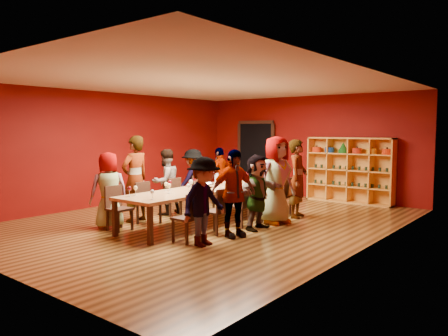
{
  "coord_description": "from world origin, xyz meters",
  "views": [
    {
      "loc": [
        6.16,
        -7.2,
        2.0
      ],
      "look_at": [
        0.06,
        0.42,
        1.15
      ],
      "focal_mm": 35.0,
      "sensor_mm": 36.0,
      "label": 1
    }
  ],
  "objects_px": {
    "person_left_2": "(166,182)",
    "chair_person_left_4": "(232,186)",
    "wine_bottle": "(263,175)",
    "chair_person_right_3": "(263,199)",
    "chair_person_right_4": "(284,194)",
    "shelving_unit": "(350,167)",
    "chair_person_left_1": "(146,201)",
    "person_right_1": "(233,193)",
    "chair_person_left_2": "(178,195)",
    "person_left_3": "(193,180)",
    "person_right_2": "(257,192)",
    "chair_person_left_3": "(201,191)",
    "chair_person_right_2": "(243,203)",
    "person_left_1": "(135,179)",
    "person_right_3": "(276,180)",
    "chair_person_right_1": "(219,209)",
    "tasting_table": "(210,190)",
    "chair_person_right_0": "(190,215)",
    "person_right_0": "(204,202)",
    "person_left_0": "(109,190)",
    "chair_person_left_0": "(117,205)",
    "spittoon_bowl": "(208,184)",
    "person_right_4": "(298,179)"
  },
  "relations": [
    {
      "from": "person_left_1",
      "to": "person_right_3",
      "type": "xyz_separation_m",
      "value": [
        2.52,
        1.75,
        -0.01
      ]
    },
    {
      "from": "chair_person_left_3",
      "to": "person_left_3",
      "type": "bearing_deg",
      "value": 180.0
    },
    {
      "from": "person_left_0",
      "to": "spittoon_bowl",
      "type": "height_order",
      "value": "person_left_0"
    },
    {
      "from": "chair_person_right_0",
      "to": "chair_person_right_1",
      "type": "distance_m",
      "value": 0.82
    },
    {
      "from": "person_left_1",
      "to": "spittoon_bowl",
      "type": "xyz_separation_m",
      "value": [
        1.22,
        1.02,
        -0.13
      ]
    },
    {
      "from": "person_left_2",
      "to": "chair_person_left_4",
      "type": "relative_size",
      "value": 1.74
    },
    {
      "from": "person_left_3",
      "to": "person_right_3",
      "type": "relative_size",
      "value": 0.82
    },
    {
      "from": "wine_bottle",
      "to": "chair_person_left_2",
      "type": "bearing_deg",
      "value": -117.41
    },
    {
      "from": "shelving_unit",
      "to": "chair_person_left_2",
      "type": "xyz_separation_m",
      "value": [
        -2.31,
        -4.38,
        -0.49
      ]
    },
    {
      "from": "chair_person_left_4",
      "to": "chair_person_right_0",
      "type": "xyz_separation_m",
      "value": [
        1.82,
        -3.61,
        0.0
      ]
    },
    {
      "from": "person_left_2",
      "to": "chair_person_right_2",
      "type": "relative_size",
      "value": 1.74
    },
    {
      "from": "tasting_table",
      "to": "person_right_2",
      "type": "relative_size",
      "value": 2.96
    },
    {
      "from": "chair_person_left_3",
      "to": "chair_person_right_3",
      "type": "relative_size",
      "value": 1.0
    },
    {
      "from": "chair_person_left_0",
      "to": "shelving_unit",
      "type": "bearing_deg",
      "value": 69.33
    },
    {
      "from": "person_right_2",
      "to": "shelving_unit",
      "type": "bearing_deg",
      "value": -3.68
    },
    {
      "from": "chair_person_right_4",
      "to": "chair_person_right_0",
      "type": "bearing_deg",
      "value": -90.0
    },
    {
      "from": "chair_person_right_4",
      "to": "shelving_unit",
      "type": "bearing_deg",
      "value": 79.84
    },
    {
      "from": "person_right_3",
      "to": "chair_person_right_4",
      "type": "height_order",
      "value": "person_right_3"
    },
    {
      "from": "chair_person_left_3",
      "to": "chair_person_right_1",
      "type": "distance_m",
      "value": 2.39
    },
    {
      "from": "person_right_1",
      "to": "person_right_2",
      "type": "bearing_deg",
      "value": 20.61
    },
    {
      "from": "wine_bottle",
      "to": "chair_person_right_3",
      "type": "bearing_deg",
      "value": -56.32
    },
    {
      "from": "chair_person_left_0",
      "to": "person_left_0",
      "type": "distance_m",
      "value": 0.38
    },
    {
      "from": "chair_person_right_1",
      "to": "chair_person_left_4",
      "type": "bearing_deg",
      "value": 123.07
    },
    {
      "from": "person_left_0",
      "to": "shelving_unit",
      "type": "bearing_deg",
      "value": -179.64
    },
    {
      "from": "chair_person_left_1",
      "to": "chair_person_left_4",
      "type": "height_order",
      "value": "same"
    },
    {
      "from": "person_right_0",
      "to": "chair_person_right_0",
      "type": "bearing_deg",
      "value": 89.75
    },
    {
      "from": "shelving_unit",
      "to": "person_right_2",
      "type": "bearing_deg",
      "value": -91.82
    },
    {
      "from": "person_left_3",
      "to": "person_right_2",
      "type": "height_order",
      "value": "person_left_3"
    },
    {
      "from": "wine_bottle",
      "to": "person_right_1",
      "type": "bearing_deg",
      "value": -67.17
    },
    {
      "from": "chair_person_left_3",
      "to": "chair_person_left_4",
      "type": "distance_m",
      "value": 1.25
    },
    {
      "from": "person_left_3",
      "to": "person_right_4",
      "type": "xyz_separation_m",
      "value": [
        2.46,
        0.86,
        0.13
      ]
    },
    {
      "from": "person_left_1",
      "to": "person_left_2",
      "type": "xyz_separation_m",
      "value": [
        -0.05,
        0.96,
        -0.16
      ]
    },
    {
      "from": "chair_person_left_1",
      "to": "chair_person_right_0",
      "type": "height_order",
      "value": "same"
    },
    {
      "from": "shelving_unit",
      "to": "chair_person_right_1",
      "type": "distance_m",
      "value": 5.16
    },
    {
      "from": "person_left_3",
      "to": "person_right_2",
      "type": "relative_size",
      "value": 1.01
    },
    {
      "from": "shelving_unit",
      "to": "chair_person_right_3",
      "type": "relative_size",
      "value": 2.7
    },
    {
      "from": "person_right_1",
      "to": "wine_bottle",
      "type": "height_order",
      "value": "person_right_1"
    },
    {
      "from": "shelving_unit",
      "to": "person_right_1",
      "type": "xyz_separation_m",
      "value": [
        -0.14,
        -5.11,
        -0.16
      ]
    },
    {
      "from": "chair_person_left_1",
      "to": "person_right_0",
      "type": "height_order",
      "value": "person_right_0"
    },
    {
      "from": "chair_person_left_0",
      "to": "chair_person_left_1",
      "type": "relative_size",
      "value": 1.0
    },
    {
      "from": "chair_person_left_1",
      "to": "person_right_2",
      "type": "distance_m",
      "value": 2.41
    },
    {
      "from": "chair_person_right_2",
      "to": "person_right_2",
      "type": "height_order",
      "value": "person_right_2"
    },
    {
      "from": "person_left_2",
      "to": "chair_person_right_2",
      "type": "distance_m",
      "value": 2.24
    },
    {
      "from": "chair_person_left_1",
      "to": "person_right_1",
      "type": "height_order",
      "value": "person_right_1"
    },
    {
      "from": "person_left_0",
      "to": "person_right_2",
      "type": "relative_size",
      "value": 1.03
    },
    {
      "from": "person_right_0",
      "to": "chair_person_left_2",
      "type": "bearing_deg",
      "value": 54.07
    },
    {
      "from": "chair_person_right_0",
      "to": "person_right_2",
      "type": "relative_size",
      "value": 0.59
    },
    {
      "from": "chair_person_right_3",
      "to": "chair_person_right_0",
      "type": "bearing_deg",
      "value": -90.0
    },
    {
      "from": "chair_person_left_2",
      "to": "person_right_1",
      "type": "relative_size",
      "value": 0.54
    },
    {
      "from": "shelving_unit",
      "to": "person_left_1",
      "type": "bearing_deg",
      "value": -116.44
    }
  ]
}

